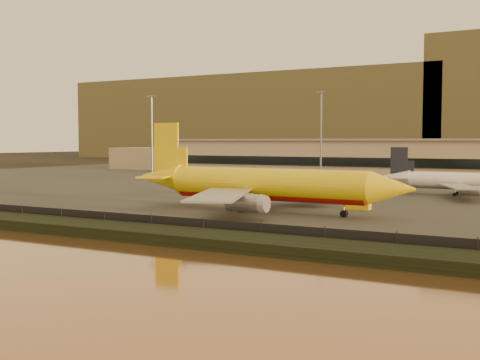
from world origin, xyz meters
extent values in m
plane|color=black|center=(0.00, 0.00, 0.00)|extent=(900.00, 900.00, 0.00)
cube|color=black|center=(0.00, -17.00, 0.70)|extent=(320.00, 7.00, 1.40)
cube|color=#2D2D2D|center=(0.00, 95.00, 0.10)|extent=(320.00, 220.00, 0.20)
cube|color=black|center=(0.00, -13.00, 1.30)|extent=(300.00, 0.05, 2.20)
cube|color=tan|center=(0.00, 125.00, 6.20)|extent=(160.00, 22.00, 12.00)
cube|color=black|center=(0.00, 113.80, 5.20)|extent=(160.00, 0.60, 3.00)
cube|color=gray|center=(0.00, 125.00, 12.50)|extent=(164.00, 24.00, 0.60)
cube|color=tan|center=(-95.00, 129.00, 4.70)|extent=(50.00, 18.00, 9.00)
cylinder|color=slate|center=(-60.00, 70.00, 12.70)|extent=(0.50, 0.50, 25.00)
cube|color=slate|center=(-60.00, 70.00, 25.40)|extent=(2.20, 2.20, 0.40)
cylinder|color=slate|center=(-10.00, 80.00, 12.70)|extent=(0.50, 0.50, 25.00)
cube|color=slate|center=(-10.00, 80.00, 25.40)|extent=(2.20, 2.20, 0.40)
cube|color=brown|center=(-140.00, 340.00, 27.50)|extent=(260.00, 160.00, 55.00)
cylinder|color=yellow|center=(5.86, 13.87, 5.01)|extent=(35.15, 5.88, 5.06)
cylinder|color=#AF0F0A|center=(5.86, 13.87, 4.12)|extent=(34.15, 4.75, 3.95)
cone|color=yellow|center=(26.78, 13.38, 5.01)|extent=(6.93, 5.22, 5.06)
cone|color=yellow|center=(-16.03, 14.38, 5.39)|extent=(8.88, 5.27, 5.06)
cube|color=yellow|center=(-15.06, 14.36, 10.96)|extent=(5.36, 0.53, 8.86)
cube|color=yellow|center=(-13.97, 19.40, 5.77)|extent=(6.18, 6.15, 0.30)
cube|color=yellow|center=(-14.21, 9.28, 5.77)|extent=(6.04, 6.00, 0.30)
cube|color=gray|center=(5.20, 27.37, 4.12)|extent=(14.93, 22.81, 0.30)
cylinder|color=gray|center=(7.56, 24.03, 2.73)|extent=(5.90, 2.92, 2.78)
cube|color=gray|center=(4.57, 0.42, 4.12)|extent=(14.10, 22.90, 0.30)
cylinder|color=gray|center=(7.08, 3.64, 2.73)|extent=(5.90, 2.92, 2.78)
cylinder|color=black|center=(19.24, 13.56, 0.76)|extent=(1.13, 0.91, 1.11)
cylinder|color=slate|center=(19.24, 13.56, 1.34)|extent=(0.19, 0.19, 2.28)
cylinder|color=black|center=(2.16, 11.68, 0.76)|extent=(1.13, 0.91, 1.11)
cylinder|color=slate|center=(2.16, 11.68, 1.34)|extent=(0.19, 0.19, 2.28)
cylinder|color=black|center=(2.26, 16.23, 0.76)|extent=(1.13, 0.91, 1.11)
cylinder|color=slate|center=(2.26, 16.23, 1.34)|extent=(0.19, 0.19, 2.28)
cylinder|color=white|center=(31.24, 60.82, 3.52)|extent=(25.20, 3.66, 3.50)
cylinder|color=gray|center=(31.24, 60.82, 2.91)|extent=(24.50, 2.88, 2.73)
cone|color=white|center=(15.50, 60.73, 3.78)|extent=(6.32, 3.54, 3.50)
cube|color=black|center=(16.20, 60.73, 7.63)|extent=(3.85, 0.30, 6.12)
cube|color=white|center=(16.88, 64.23, 4.05)|extent=(4.34, 4.23, 0.21)
cube|color=white|center=(16.92, 57.24, 4.05)|extent=(4.37, 4.26, 0.21)
cube|color=gray|center=(30.48, 70.44, 2.91)|extent=(10.35, 16.43, 0.21)
cylinder|color=gray|center=(32.24, 68.09, 1.95)|extent=(4.21, 1.95, 1.92)
cube|color=gray|center=(30.60, 51.20, 2.91)|extent=(10.52, 16.42, 0.21)
cylinder|color=gray|center=(32.33, 53.57, 1.95)|extent=(4.21, 1.95, 1.92)
cylinder|color=black|center=(28.62, 59.23, 0.58)|extent=(0.77, 0.62, 0.77)
cylinder|color=slate|center=(28.62, 59.23, 0.99)|extent=(0.18, 0.18, 1.57)
cylinder|color=black|center=(28.60, 62.38, 0.58)|extent=(0.77, 0.62, 0.77)
cylinder|color=slate|center=(28.60, 62.38, 0.99)|extent=(0.18, 0.18, 1.57)
cube|color=yellow|center=(17.68, 25.27, 1.22)|extent=(4.54, 2.05, 2.04)
cube|color=white|center=(-8.68, 37.53, 1.03)|extent=(3.83, 2.03, 1.66)
camera|label=1|loc=(49.44, -76.04, 12.11)|focal=45.00mm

